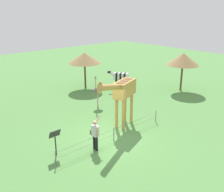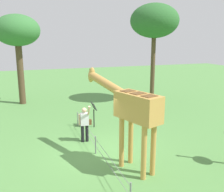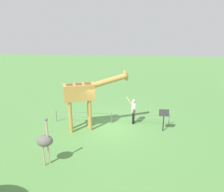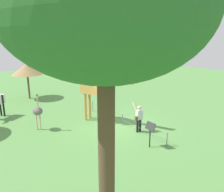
% 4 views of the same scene
% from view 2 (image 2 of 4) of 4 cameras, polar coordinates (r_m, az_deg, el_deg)
% --- Properties ---
extents(ground_plane, '(60.00, 60.00, 0.00)m').
position_cam_2_polar(ground_plane, '(10.46, -2.41, -12.70)').
color(ground_plane, '#568E47').
extents(giraffe, '(3.72, 1.70, 3.42)m').
position_cam_2_polar(giraffe, '(8.63, 4.40, -2.74)').
color(giraffe, '#C69347').
rests_on(giraffe, ground_plane).
extents(visitor, '(0.60, 0.59, 1.75)m').
position_cam_2_polar(visitor, '(11.24, -6.19, -5.96)').
color(visitor, black).
rests_on(visitor, ground_plane).
extents(tree_east, '(3.34, 3.34, 6.89)m').
position_cam_2_polar(tree_east, '(18.21, 9.59, 16.30)').
color(tree_east, brown).
rests_on(tree_east, ground_plane).
extents(tree_northeast, '(3.02, 3.02, 6.13)m').
position_cam_2_polar(tree_northeast, '(18.51, -20.68, 13.41)').
color(tree_northeast, brown).
rests_on(tree_northeast, ground_plane).
extents(info_sign, '(0.56, 0.21, 1.32)m').
position_cam_2_polar(info_sign, '(13.01, -4.15, -3.08)').
color(info_sign, black).
rests_on(info_sign, ground_plane).
extents(wire_fence, '(7.05, 0.05, 0.75)m').
position_cam_2_polar(wire_fence, '(10.24, -3.74, -10.84)').
color(wire_fence, slate).
rests_on(wire_fence, ground_plane).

